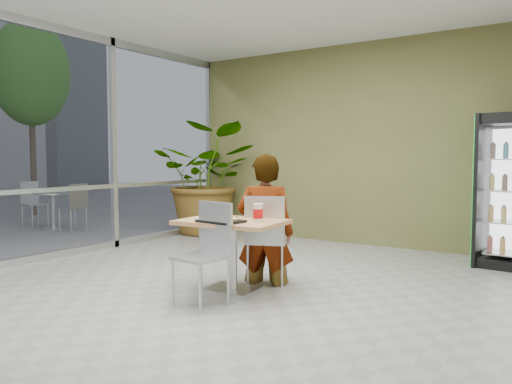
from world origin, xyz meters
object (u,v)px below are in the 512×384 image
dining_table (232,240)px  cafeteria_tray (221,221)px  chair_far (266,233)px  chair_near (208,244)px  potted_plant (208,179)px  seated_woman (265,233)px  soda_cup (258,213)px

dining_table → cafeteria_tray: size_ratio=2.63×
chair_far → cafeteria_tray: (-0.12, -0.65, 0.19)m
chair_near → potted_plant: 4.42m
potted_plant → chair_near: bearing=-51.1°
seated_woman → chair_near: bearing=64.2°
dining_table → soda_cup: bearing=8.4°
chair_far → potted_plant: bearing=-64.3°
chair_near → cafeteria_tray: bearing=102.2°
dining_table → chair_near: bearing=-84.2°
chair_near → potted_plant: size_ratio=0.48×
chair_far → potted_plant: (-2.86, 2.53, 0.43)m
dining_table → potted_plant: 4.06m
chair_far → cafeteria_tray: chair_far is taller
chair_far → chair_near: bearing=61.5°
soda_cup → cafeteria_tray: size_ratio=0.43×
chair_far → seated_woman: seated_woman is taller
chair_far → seated_woman: bearing=-71.3°
chair_near → dining_table: bearing=101.9°
chair_near → cafeteria_tray: (-0.02, 0.24, 0.20)m
chair_far → chair_near: 0.89m
chair_far → soda_cup: (0.16, -0.40, 0.26)m
dining_table → soda_cup: soda_cup is taller
chair_near → cafeteria_tray: size_ratio=2.30×
potted_plant → soda_cup: bearing=-44.2°
cafeteria_tray → dining_table: bearing=95.5°
seated_woman → potted_plant: (-2.82, 2.49, 0.44)m
dining_table → seated_woman: bearing=78.9°
potted_plant → seated_woman: bearing=-41.5°
seated_woman → dining_table: bearing=56.2°
cafeteria_tray → seated_woman: bearing=83.8°
cafeteria_tray → potted_plant: 4.21m
chair_far → potted_plant: potted_plant is taller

